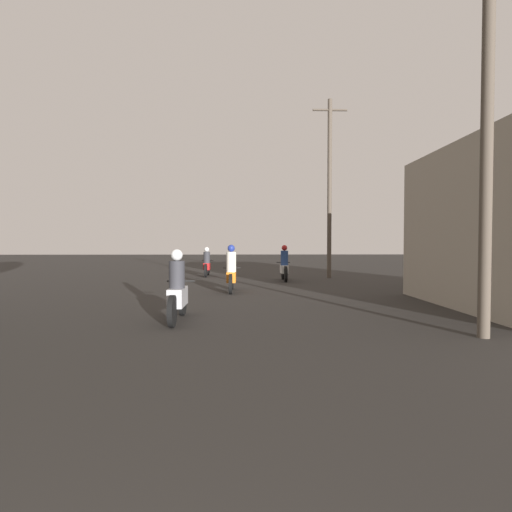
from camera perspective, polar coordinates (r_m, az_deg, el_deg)
The scene contains 6 objects.
motorcycle_silver at distance 8.43m, azimuth -11.15°, elevation -5.08°, with size 0.60×1.90×1.49m.
motorcycle_orange at distance 13.35m, azimuth -3.55°, elevation -2.42°, with size 0.60×1.98×1.57m.
motorcycle_white at distance 17.25m, azimuth 4.06°, elevation -1.51°, with size 0.60×1.92×1.55m.
motorcycle_red at distance 19.79m, azimuth -7.04°, elevation -1.19°, with size 0.60×1.93×1.44m.
utility_pole_near at distance 7.98m, azimuth 30.11°, elevation 14.86°, with size 1.60×0.20×6.56m.
utility_pole_far at distance 19.19m, azimuth 10.46°, elevation 9.88°, with size 1.60×0.20×8.31m.
Camera 1 is at (0.69, 0.20, 1.60)m, focal length 28.00 mm.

